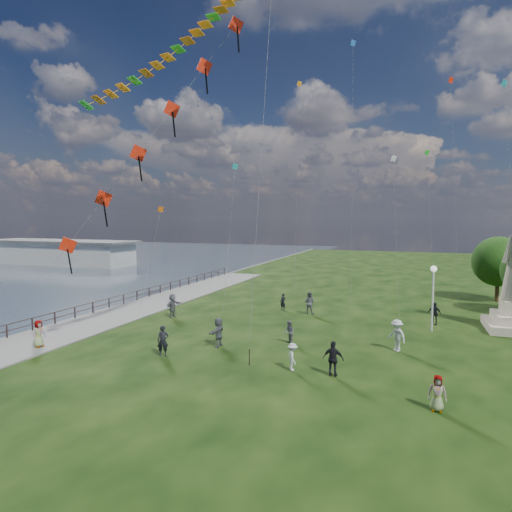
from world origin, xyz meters
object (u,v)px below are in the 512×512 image
at_px(pier_pavilion, 60,252).
at_px(person_7, 309,303).
at_px(person_6, 283,302).
at_px(person_8, 397,335).
at_px(person_3, 333,359).
at_px(person_11, 218,332).
at_px(lamppost, 433,284).
at_px(person_10, 39,335).
at_px(person_5, 173,305).
at_px(person_9, 434,313).
at_px(person_4, 437,393).
at_px(person_2, 293,357).
at_px(person_0, 163,341).
at_px(person_1, 289,332).

height_order(pier_pavilion, person_7, pier_pavilion).
xyz_separation_m(person_6, person_8, (9.76, -8.54, 0.22)).
relative_size(person_3, person_11, 1.00).
height_order(person_3, person_8, person_8).
height_order(lamppost, person_10, lamppost).
height_order(person_5, person_9, person_5).
relative_size(person_3, person_4, 1.19).
distance_m(person_3, person_7, 14.16).
distance_m(person_7, person_8, 10.81).
bearing_deg(person_8, person_2, -93.16).
bearing_deg(lamppost, person_6, 166.04).
bearing_deg(person_9, person_7, -158.89).
height_order(person_4, person_7, person_7).
relative_size(pier_pavilion, person_5, 15.79).
bearing_deg(person_4, pier_pavilion, 145.15).
bearing_deg(person_4, person_2, 159.23).
relative_size(person_0, person_10, 1.07).
height_order(person_3, person_11, person_11).
relative_size(person_3, person_10, 1.08).
bearing_deg(lamppost, person_7, 165.84).
bearing_deg(person_11, person_10, -64.60).
xyz_separation_m(pier_pavilion, person_2, (54.91, -38.93, -1.11)).
bearing_deg(person_1, person_7, 149.06).
bearing_deg(lamppost, person_8, -110.65).
height_order(person_2, person_11, person_11).
bearing_deg(person_5, person_7, -57.59).
height_order(person_5, person_10, person_5).
bearing_deg(person_3, lamppost, -112.48).
relative_size(person_5, person_11, 1.05).
xyz_separation_m(lamppost, person_1, (-8.57, -6.43, -2.63)).
bearing_deg(person_3, person_6, -62.13).
xyz_separation_m(person_9, person_10, (-22.87, -14.98, -0.02)).
xyz_separation_m(person_1, person_7, (-0.84, 8.81, 0.20)).
relative_size(lamppost, person_4, 3.08).
distance_m(person_6, person_9, 12.13).
relative_size(person_5, person_6, 1.29).
bearing_deg(person_3, pier_pavilion, -32.88).
bearing_deg(person_10, person_5, -11.75).
bearing_deg(lamppost, person_3, -113.97).
xyz_separation_m(person_0, person_9, (14.96, 13.52, -0.04)).
xyz_separation_m(person_1, person_9, (8.81, 8.60, 0.11)).
bearing_deg(person_5, person_2, -117.85).
relative_size(person_6, person_9, 0.87).
xyz_separation_m(person_6, person_7, (2.46, -0.58, 0.20)).
distance_m(person_2, person_3, 2.16).
xyz_separation_m(pier_pavilion, person_6, (50.11, -25.01, -1.10)).
bearing_deg(person_9, person_8, -84.49).
height_order(pier_pavilion, person_0, pier_pavilion).
bearing_deg(person_5, pier_pavilion, 60.38).
bearing_deg(person_9, person_10, -124.45).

